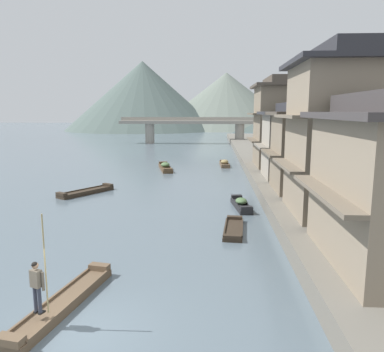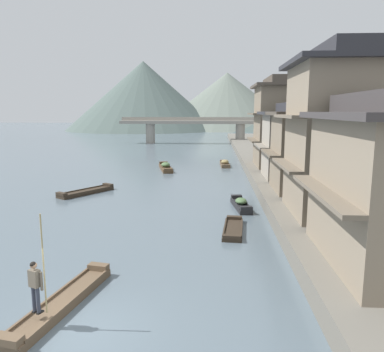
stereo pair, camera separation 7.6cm
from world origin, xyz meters
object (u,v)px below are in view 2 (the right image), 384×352
object	(u,v)px
boat_moored_second	(166,167)
house_waterfront_narrow	(301,141)
boat_moored_nearest	(225,164)
boat_moored_third	(233,229)
house_waterfront_tall	(318,147)
house_waterfront_far	(279,123)
house_waterfront_second	(341,134)
stone_bridge	(195,126)
boatman_person	(35,281)
boat_moored_far	(241,204)
boat_midriver_drifting	(86,192)
boat_foreground_poled	(62,302)

from	to	relation	value
boat_moored_second	house_waterfront_narrow	distance (m)	16.06
boat_moored_nearest	boat_moored_third	world-z (taller)	boat_moored_nearest
house_waterfront_tall	house_waterfront_far	size ratio (longest dim) A/B	0.79
house_waterfront_tall	boat_moored_third	bearing A→B (deg)	-131.79
house_waterfront_second	boat_moored_third	bearing A→B (deg)	-172.77
boat_moored_second	boat_moored_third	world-z (taller)	boat_moored_second
stone_bridge	boat_moored_nearest	bearing A→B (deg)	-80.52
boatman_person	boat_moored_far	world-z (taller)	boatman_person
boatman_person	boat_moored_nearest	xyz separation A→B (m)	(6.40, 34.38, -1.23)
boatman_person	boat_moored_second	xyz separation A→B (m)	(-0.21, 31.04, -1.22)
boat_moored_far	house_waterfront_tall	bearing A→B (deg)	18.70
boat_midriver_drifting	house_waterfront_tall	distance (m)	17.57
boat_moored_nearest	boat_moored_far	distance (m)	19.83
boat_moored_second	house_waterfront_narrow	world-z (taller)	house_waterfront_narrow
boat_foreground_poled	house_waterfront_far	xyz separation A→B (m)	(11.38, 27.29, 5.04)
boat_moored_nearest	boat_moored_second	world-z (taller)	boat_moored_second
house_waterfront_tall	house_waterfront_second	bearing A→B (deg)	-94.61
boatman_person	house_waterfront_tall	size ratio (longest dim) A/B	0.44
house_waterfront_far	boat_moored_far	bearing A→B (deg)	-108.34
boat_foreground_poled	house_waterfront_far	bearing A→B (deg)	67.38
house_waterfront_second	stone_bridge	world-z (taller)	house_waterfront_second
boat_foreground_poled	boat_moored_third	size ratio (longest dim) A/B	1.40
boat_moored_second	house_waterfront_narrow	size ratio (longest dim) A/B	0.83
boat_foreground_poled	boatman_person	bearing A→B (deg)	-99.92
boat_moored_third	stone_bridge	bearing A→B (deg)	95.09
boat_moored_second	stone_bridge	xyz separation A→B (m)	(1.47, 34.09, 3.23)
boat_moored_far	boat_moored_nearest	bearing A→B (deg)	91.62
boatman_person	boat_midriver_drifting	distance (m)	18.98
stone_bridge	boatman_person	bearing A→B (deg)	-91.11
boat_moored_far	house_waterfront_narrow	xyz separation A→B (m)	(5.36, 7.13, 3.65)
house_waterfront_narrow	boatman_person	bearing A→B (deg)	-119.61
boat_moored_nearest	boat_moored_far	world-z (taller)	boat_moored_nearest
boat_midriver_drifting	boat_foreground_poled	bearing A→B (deg)	-73.58
boatman_person	boat_moored_far	distance (m)	16.18
house_waterfront_tall	house_waterfront_far	xyz separation A→B (m)	(-0.65, 12.19, 1.29)
boat_moored_nearest	boat_moored_far	bearing A→B (deg)	-88.38
boat_moored_far	house_waterfront_far	world-z (taller)	house_waterfront_far
stone_bridge	boat_midriver_drifting	bearing A→B (deg)	-97.39
boat_moored_nearest	boat_moored_third	distance (m)	24.79
house_waterfront_second	house_waterfront_tall	bearing A→B (deg)	85.39
house_waterfront_narrow	house_waterfront_far	world-z (taller)	house_waterfront_far
boat_moored_nearest	house_waterfront_tall	world-z (taller)	house_waterfront_tall
boat_moored_second	boat_midriver_drifting	bearing A→B (deg)	-109.86
boat_moored_nearest	house_waterfront_far	world-z (taller)	house_waterfront_far
boat_midriver_drifting	house_waterfront_tall	bearing A→B (deg)	-6.56
boat_moored_nearest	boat_moored_second	xyz separation A→B (m)	(-6.61, -3.33, 0.01)
house_waterfront_tall	boat_foreground_poled	bearing A→B (deg)	-128.53
boat_midriver_drifting	house_waterfront_far	bearing A→B (deg)	31.94
boat_foreground_poled	boat_moored_third	distance (m)	10.28
boat_moored_far	stone_bridge	bearing A→B (deg)	96.43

